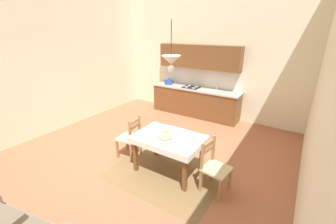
% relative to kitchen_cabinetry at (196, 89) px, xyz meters
% --- Properties ---
extents(ground_plane, '(6.44, 7.15, 0.10)m').
position_rel_kitchen_cabinetry_xyz_m(ground_plane, '(0.20, -3.00, -0.91)').
color(ground_plane, '#A86042').
extents(wall_back, '(6.44, 0.12, 4.17)m').
position_rel_kitchen_cabinetry_xyz_m(wall_back, '(0.20, 0.33, 1.23)').
color(wall_back, beige).
rests_on(wall_back, ground_plane).
extents(wall_left, '(0.12, 7.15, 4.17)m').
position_rel_kitchen_cabinetry_xyz_m(wall_left, '(-2.78, -3.00, 1.23)').
color(wall_left, beige).
rests_on(wall_left, ground_plane).
extents(area_rug, '(2.10, 1.60, 0.01)m').
position_rel_kitchen_cabinetry_xyz_m(area_rug, '(0.92, -3.14, -0.85)').
color(area_rug, brown).
rests_on(area_rug, ground_plane).
extents(kitchen_cabinetry, '(2.85, 0.63, 2.20)m').
position_rel_kitchen_cabinetry_xyz_m(kitchen_cabinetry, '(0.00, 0.00, 0.00)').
color(kitchen_cabinetry, brown).
rests_on(kitchen_cabinetry, ground_plane).
extents(dining_table, '(1.28, 0.87, 0.75)m').
position_rel_kitchen_cabinetry_xyz_m(dining_table, '(0.92, -3.04, -0.24)').
color(dining_table, brown).
rests_on(dining_table, ground_plane).
extents(dining_chair_window_side, '(0.47, 0.47, 0.93)m').
position_rel_kitchen_cabinetry_xyz_m(dining_chair_window_side, '(1.86, -3.08, -0.41)').
color(dining_chair_window_side, '#D1BC89').
rests_on(dining_chair_window_side, ground_plane).
extents(dining_chair_tv_side, '(0.47, 0.47, 0.93)m').
position_rel_kitchen_cabinetry_xyz_m(dining_chair_tv_side, '(-0.07, -3.04, -0.41)').
color(dining_chair_tv_side, '#D1BC89').
rests_on(dining_chair_tv_side, ground_plane).
extents(fruit_bowl, '(0.30, 0.30, 0.12)m').
position_rel_kitchen_cabinetry_xyz_m(fruit_bowl, '(0.89, -3.11, -0.04)').
color(fruit_bowl, beige).
rests_on(fruit_bowl, dining_table).
extents(pendant_lamp, '(0.32, 0.32, 0.80)m').
position_rel_kitchen_cabinetry_xyz_m(pendant_lamp, '(0.98, -3.06, 1.30)').
color(pendant_lamp, black).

